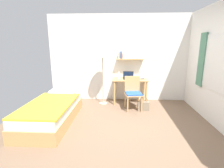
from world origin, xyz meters
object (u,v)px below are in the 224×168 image
at_px(desk, 130,84).
at_px(standing_lamp, 103,55).
at_px(laptop, 128,77).
at_px(book_stack, 141,78).
at_px(handbag, 143,106).
at_px(bed, 52,112).
at_px(water_bottle, 119,75).
at_px(desk_chair, 133,92).

relative_size(desk, standing_lamp, 0.63).
height_order(standing_lamp, laptop, standing_lamp).
xyz_separation_m(desk, book_stack, (0.33, 0.06, 0.17)).
bearing_deg(book_stack, handbag, -89.95).
xyz_separation_m(standing_lamp, book_stack, (1.12, 0.20, -0.66)).
height_order(bed, standing_lamp, standing_lamp).
height_order(bed, water_bottle, water_bottle).
bearing_deg(handbag, desk, 118.23).
height_order(book_stack, handbag, book_stack).
relative_size(standing_lamp, laptop, 5.14).
bearing_deg(laptop, standing_lamp, -166.82).
distance_m(desk_chair, handbag, 0.46).
relative_size(laptop, water_bottle, 1.53).
distance_m(bed, water_bottle, 2.14).
relative_size(desk_chair, handbag, 2.25).
distance_m(laptop, book_stack, 0.39).
bearing_deg(desk, handbag, -61.77).
bearing_deg(handbag, bed, -160.17).
xyz_separation_m(book_stack, handbag, (0.00, -0.67, -0.63)).
bearing_deg(laptop, water_bottle, -178.64).
xyz_separation_m(bed, laptop, (1.77, 1.42, 0.55)).
bearing_deg(laptop, book_stack, 4.74).
height_order(desk, standing_lamp, standing_lamp).
height_order(bed, laptop, laptop).
bearing_deg(laptop, desk_chair, -78.06).
distance_m(desk, book_stack, 0.38).
xyz_separation_m(desk_chair, handbag, (0.28, -0.13, -0.35)).
relative_size(standing_lamp, water_bottle, 7.86).
height_order(water_bottle, handbag, water_bottle).
bearing_deg(standing_lamp, water_bottle, 19.74).
height_order(water_bottle, book_stack, water_bottle).
distance_m(bed, handbag, 2.29).
bearing_deg(desk, book_stack, 9.48).
bearing_deg(water_bottle, desk, -2.99).
relative_size(water_bottle, book_stack, 0.85).
relative_size(laptop, handbag, 0.79).
bearing_deg(book_stack, desk_chair, -116.71).
bearing_deg(bed, handbag, 19.83).
bearing_deg(standing_lamp, laptop, 13.18).
relative_size(standing_lamp, handbag, 4.08).
distance_m(laptop, handbag, 0.99).
height_order(standing_lamp, handbag, standing_lamp).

